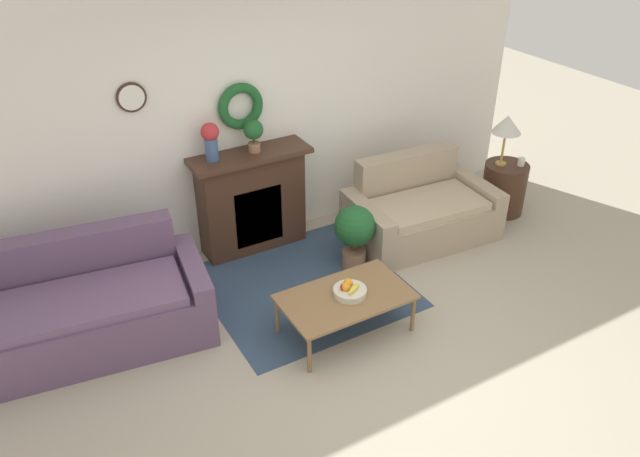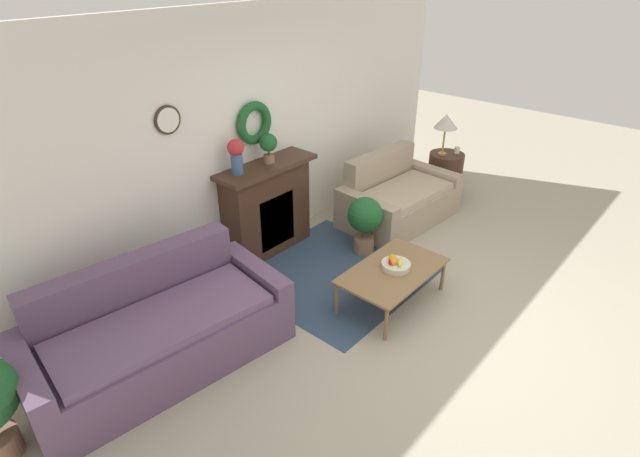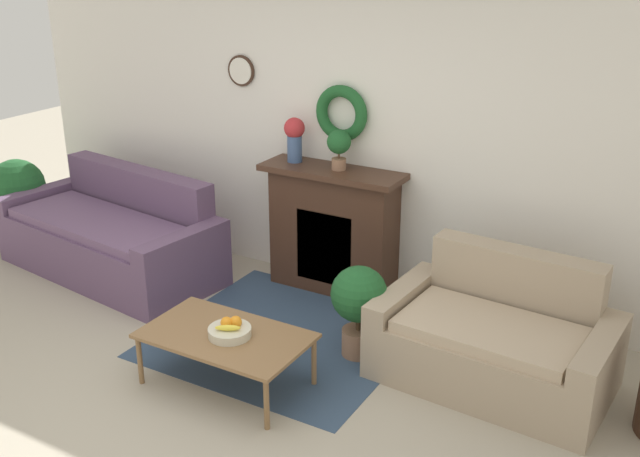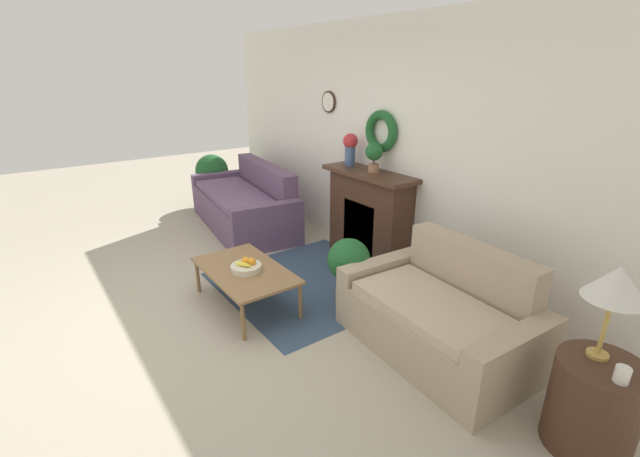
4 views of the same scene
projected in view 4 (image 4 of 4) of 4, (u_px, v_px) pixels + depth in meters
ground_plane at (195, 319)px, 3.96m from camera, size 16.00×16.00×0.00m
floor_rug at (310, 283)px, 4.61m from camera, size 1.81×1.76×0.01m
wall_back at (389, 146)px, 4.79m from camera, size 6.80×0.16×2.70m
fireplace at (369, 216)px, 5.00m from camera, size 1.22×0.41×1.09m
couch_left at (245, 205)px, 6.16m from camera, size 2.23×1.22×0.89m
loveseat_right at (440, 316)px, 3.46m from camera, size 1.60×1.01×0.85m
coffee_table at (245, 272)px, 4.08m from camera, size 1.11×0.66×0.38m
fruit_bowl at (246, 266)px, 4.02m from camera, size 0.29×0.29×0.12m
side_table_by_loveseat at (593, 406)px, 2.54m from camera, size 0.50×0.50×0.59m
table_lamp at (617, 284)px, 2.34m from camera, size 0.33×0.33×0.58m
mug at (622, 375)px, 2.29m from camera, size 0.08×0.08×0.09m
vase_on_mantel_left at (350, 147)px, 5.02m from camera, size 0.17×0.17×0.38m
potted_plant_on_mantel at (374, 154)px, 4.69m from camera, size 0.20×0.20×0.33m
potted_plant_floor_by_couch at (212, 174)px, 7.09m from camera, size 0.54×0.54×0.85m
potted_plant_floor_by_loveseat at (349, 265)px, 4.03m from camera, size 0.41×0.41×0.69m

